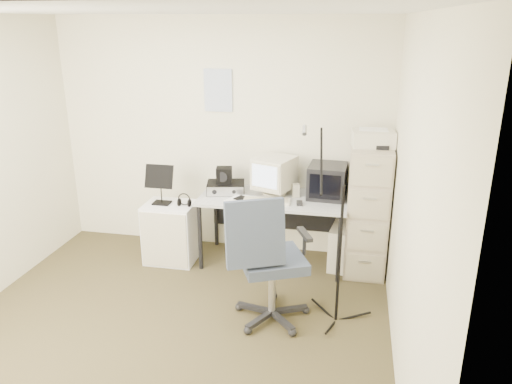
% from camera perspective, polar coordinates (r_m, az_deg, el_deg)
% --- Properties ---
extents(floor, '(3.60, 3.60, 0.01)m').
position_cam_1_polar(floor, '(4.33, -10.02, -15.69)').
color(floor, '#3E381F').
rests_on(floor, ground).
extents(ceiling, '(3.60, 3.60, 0.01)m').
position_cam_1_polar(ceiling, '(3.57, -12.44, 19.56)').
color(ceiling, white).
rests_on(ceiling, ground).
extents(wall_back, '(3.60, 0.02, 2.50)m').
position_cam_1_polar(wall_back, '(5.41, -3.97, 6.27)').
color(wall_back, beige).
rests_on(wall_back, ground).
extents(wall_right, '(0.02, 3.60, 2.50)m').
position_cam_1_polar(wall_right, '(3.52, 17.17, -1.63)').
color(wall_right, beige).
rests_on(wall_right, ground).
extents(wall_calendar, '(0.30, 0.02, 0.44)m').
position_cam_1_polar(wall_calendar, '(5.32, -4.34, 11.51)').
color(wall_calendar, white).
rests_on(wall_calendar, wall_back).
extents(filing_cabinet, '(0.40, 0.60, 1.30)m').
position_cam_1_polar(filing_cabinet, '(5.10, 12.63, -2.02)').
color(filing_cabinet, tan).
rests_on(filing_cabinet, floor).
extents(printer, '(0.42, 0.31, 0.15)m').
position_cam_1_polar(printer, '(4.90, 13.24, 5.96)').
color(printer, '#BBB7AD').
rests_on(printer, filing_cabinet).
extents(desk, '(1.50, 0.70, 0.73)m').
position_cam_1_polar(desk, '(5.23, 1.94, -4.36)').
color(desk, silver).
rests_on(desk, floor).
extents(crt_monitor, '(0.47, 0.48, 0.40)m').
position_cam_1_polar(crt_monitor, '(5.12, 2.11, 1.83)').
color(crt_monitor, '#BBB7AD').
rests_on(crt_monitor, desk).
extents(crt_tv, '(0.39, 0.41, 0.34)m').
position_cam_1_polar(crt_tv, '(5.11, 8.15, 1.25)').
color(crt_tv, black).
rests_on(crt_tv, desk).
extents(desk_speaker, '(0.09, 0.09, 0.13)m').
position_cam_1_polar(desk_speaker, '(5.11, 4.56, 0.19)').
color(desk_speaker, '#BEB799').
rests_on(desk_speaker, desk).
extents(keyboard, '(0.49, 0.20, 0.03)m').
position_cam_1_polar(keyboard, '(4.95, 1.14, -1.02)').
color(keyboard, '#BBB7AD').
rests_on(keyboard, desk).
extents(mouse, '(0.07, 0.11, 0.03)m').
position_cam_1_polar(mouse, '(4.91, 5.00, -1.28)').
color(mouse, black).
rests_on(mouse, desk).
extents(radio_receiver, '(0.44, 0.35, 0.11)m').
position_cam_1_polar(radio_receiver, '(5.23, -3.47, 0.52)').
color(radio_receiver, black).
rests_on(radio_receiver, desk).
extents(radio_speaker, '(0.19, 0.18, 0.16)m').
position_cam_1_polar(radio_speaker, '(5.19, -3.66, 1.95)').
color(radio_speaker, black).
rests_on(radio_speaker, radio_receiver).
extents(papers, '(0.29, 0.33, 0.02)m').
position_cam_1_polar(papers, '(5.00, -1.89, -0.89)').
color(papers, white).
rests_on(papers, desk).
extents(pc_tower, '(0.27, 0.50, 0.45)m').
position_cam_1_polar(pc_tower, '(5.30, 9.78, -6.03)').
color(pc_tower, '#BBB7AD').
rests_on(pc_tower, floor).
extents(office_chair, '(0.88, 0.88, 1.15)m').
position_cam_1_polar(office_chair, '(4.17, 1.88, -7.56)').
color(office_chair, '#363D4C').
rests_on(office_chair, floor).
extents(side_cart, '(0.52, 0.41, 0.64)m').
position_cam_1_polar(side_cart, '(5.36, -9.69, -4.57)').
color(side_cart, white).
rests_on(side_cart, floor).
extents(music_stand, '(0.30, 0.17, 0.43)m').
position_cam_1_polar(music_stand, '(5.20, -10.84, 0.92)').
color(music_stand, black).
rests_on(music_stand, side_cart).
extents(headphones, '(0.15, 0.15, 0.03)m').
position_cam_1_polar(headphones, '(5.15, -8.20, -1.11)').
color(headphones, black).
rests_on(headphones, side_cart).
extents(mic_stand, '(0.03, 0.03, 1.59)m').
position_cam_1_polar(mic_stand, '(4.11, 9.67, -4.83)').
color(mic_stand, black).
rests_on(mic_stand, floor).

